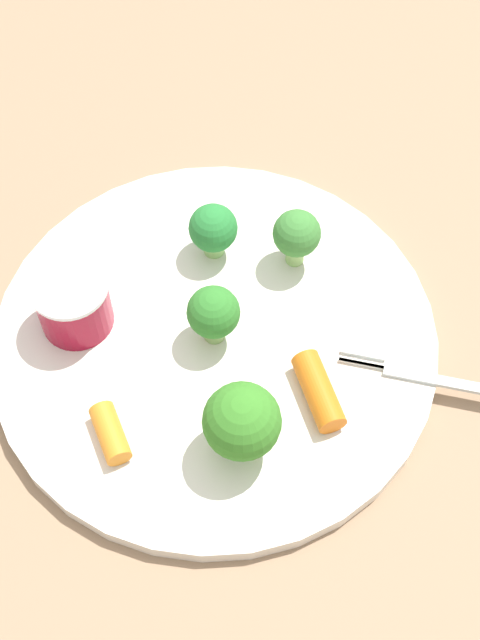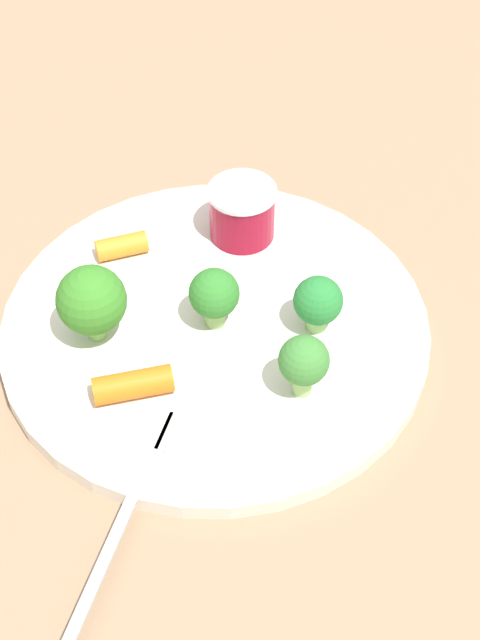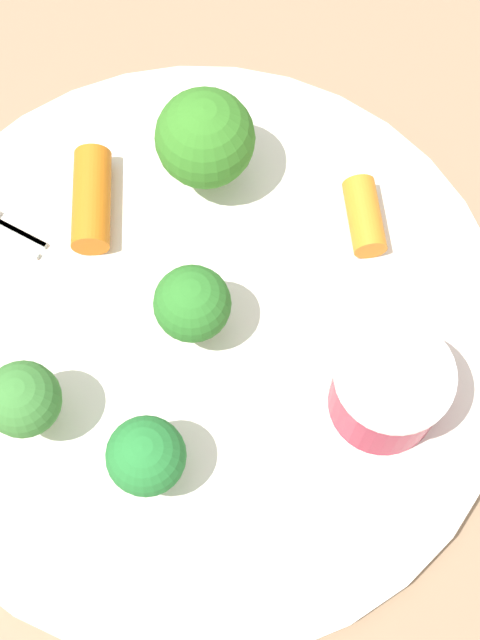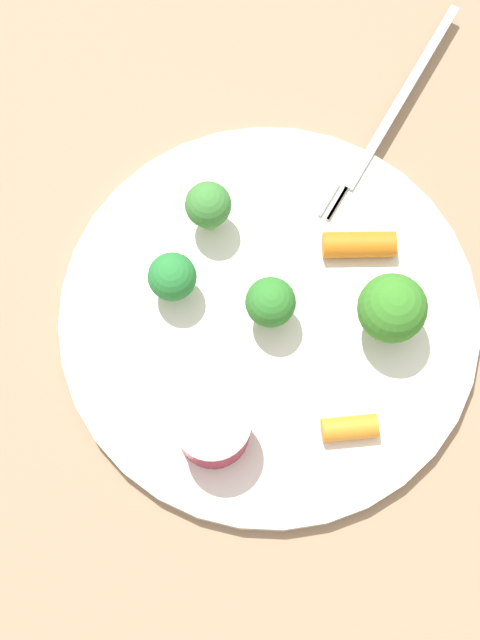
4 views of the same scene
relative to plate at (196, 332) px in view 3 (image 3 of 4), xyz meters
name	(u,v)px [view 3 (image 3 of 4)]	position (x,y,z in m)	size (l,w,h in m)	color
ground_plane	(196,337)	(0.00, 0.00, -0.01)	(2.40, 2.40, 0.00)	#917256
plate	(196,332)	(0.00, 0.00, 0.00)	(0.28, 0.28, 0.01)	silver
sauce_cup	(388,389)	(-0.09, -0.01, 0.03)	(0.05, 0.05, 0.04)	maroon
broccoli_floret_0	(193,302)	(0.00, 0.00, 0.03)	(0.03, 0.03, 0.04)	#87AD62
broccoli_floret_1	(205,139)	(0.03, -0.07, 0.04)	(0.04, 0.04, 0.06)	#84C461
broccoli_floret_2	(24,400)	(0.04, 0.07, 0.03)	(0.03, 0.03, 0.04)	#97C36D
broccoli_floret_3	(146,457)	(-0.02, 0.06, 0.03)	(0.03, 0.03, 0.04)	#89BD69
carrot_stick_0	(364,216)	(-0.04, -0.08, 0.01)	(0.02, 0.02, 0.04)	orange
carrot_stick_1	(92,199)	(0.07, -0.03, 0.01)	(0.02, 0.02, 0.05)	orange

